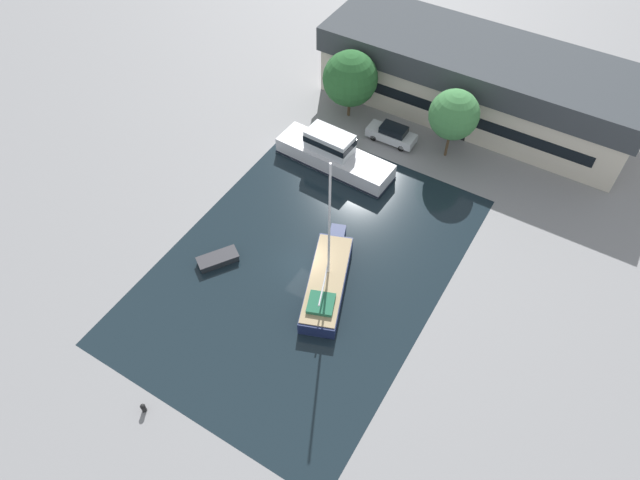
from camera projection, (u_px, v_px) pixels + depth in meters
name	position (u px, v px, depth m)	size (l,w,h in m)	color
ground_plane	(306.00, 266.00, 43.75)	(440.00, 440.00, 0.00)	gray
water_canal	(306.00, 266.00, 43.75)	(20.05, 28.10, 0.01)	black
warehouse_building	(478.00, 80.00, 53.51)	(29.75, 9.75, 6.75)	beige
quay_tree_near_building	(454.00, 115.00, 48.44)	(4.35, 4.35, 6.71)	brown
quay_tree_by_water	(350.00, 79.00, 52.47)	(5.14, 5.14, 6.71)	brown
parked_car	(392.00, 134.00, 52.50)	(4.58, 1.73, 1.71)	silver
sailboat_moored	(327.00, 280.00, 42.04)	(5.43, 9.72, 11.92)	#19234C
motor_cruiser	(333.00, 154.00, 50.17)	(10.98, 3.57, 3.34)	silver
small_dinghy	(218.00, 259.00, 43.79)	(2.84, 3.34, 0.62)	#23282D
mooring_bollard	(143.00, 408.00, 36.05)	(0.34, 0.34, 0.76)	black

